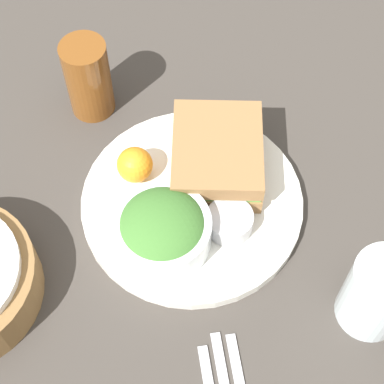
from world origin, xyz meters
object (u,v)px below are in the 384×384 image
(plate, at_px, (192,203))
(sandwich, at_px, (217,156))
(drink_glass, at_px, (88,78))
(water_glass, at_px, (378,294))
(salad_bowl, at_px, (162,229))
(dressing_cup, at_px, (230,221))

(plate, bearing_deg, sandwich, -21.48)
(sandwich, xyz_separation_m, drink_glass, (0.08, 0.20, 0.02))
(drink_glass, bearing_deg, water_glass, -120.07)
(sandwich, distance_m, water_glass, 0.27)
(sandwich, distance_m, drink_glass, 0.22)
(salad_bowl, distance_m, drink_glass, 0.26)
(sandwich, distance_m, dressing_cup, 0.10)
(salad_bowl, bearing_deg, plate, -19.77)
(sandwich, bearing_deg, dressing_cup, -159.33)
(plate, distance_m, salad_bowl, 0.08)
(dressing_cup, bearing_deg, drink_glass, 53.95)
(salad_bowl, bearing_deg, water_glass, -97.85)
(dressing_cup, bearing_deg, plate, 61.40)
(sandwich, distance_m, salad_bowl, 0.13)
(salad_bowl, relative_size, dressing_cup, 2.04)
(plate, relative_size, sandwich, 1.84)
(plate, distance_m, dressing_cup, 0.07)
(plate, xyz_separation_m, water_glass, (-0.10, -0.24, 0.05))
(drink_glass, bearing_deg, sandwich, -112.43)
(plate, relative_size, drink_glass, 2.40)
(drink_glass, relative_size, water_glass, 1.11)
(water_glass, bearing_deg, drink_glass, 59.93)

